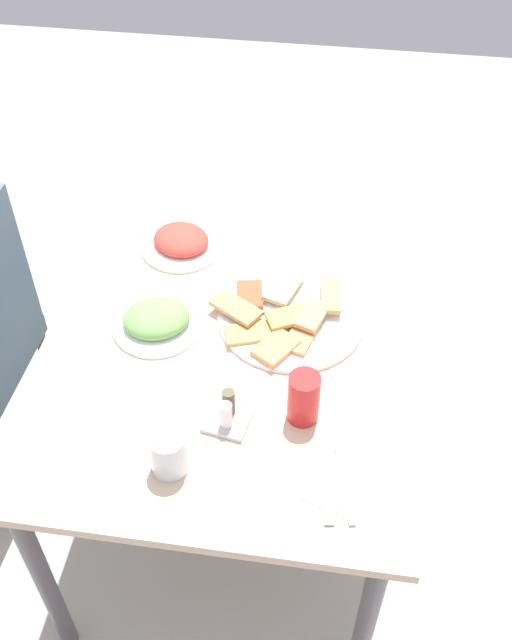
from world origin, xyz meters
name	(u,v)px	position (x,y,z in m)	size (l,w,h in m)	color
ground_plane	(237,499)	(0.00, 0.00, 0.00)	(6.00, 6.00, 0.00)	#A5A49C
dining_table	(233,359)	(0.00, 0.00, 0.63)	(1.05, 0.85, 0.71)	beige
pide_platter	(288,316)	(0.07, -0.12, 0.73)	(0.35, 0.37, 0.04)	white
salad_plate_greens	(157,320)	(0.01, 0.18, 0.74)	(0.21, 0.21, 0.06)	white
salad_plate_rice	(181,241)	(0.30, 0.18, 0.73)	(0.21, 0.21, 0.05)	white
soda_can	(304,398)	(-0.20, -0.18, 0.78)	(0.07, 0.07, 0.12)	red
drinking_glass	(169,453)	(-0.37, 0.06, 0.76)	(0.07, 0.07, 0.10)	silver
paper_napkin	(336,484)	(-0.36, -0.26, 0.72)	(0.12, 0.12, 0.00)	white
fork	(345,484)	(-0.36, -0.28, 0.72)	(0.17, 0.01, 0.01)	silver
spoon	(327,482)	(-0.36, -0.25, 0.72)	(0.18, 0.02, 0.01)	silver
condiment_caddy	(228,414)	(-0.24, -0.03, 0.74)	(0.10, 0.10, 0.08)	#B2B2B7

